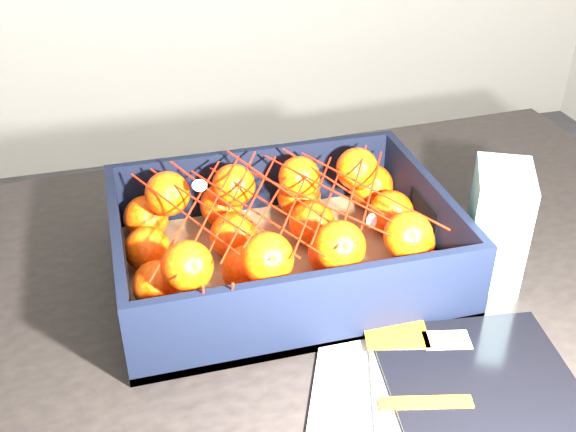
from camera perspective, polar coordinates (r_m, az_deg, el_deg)
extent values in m
cube|color=black|center=(0.98, 3.48, -5.53)|extent=(1.24, 0.85, 0.04)
cylinder|color=black|center=(1.66, 17.52, -5.26)|extent=(0.06, 0.06, 0.71)
cube|color=beige|center=(0.79, 15.01, -15.69)|extent=(0.29, 0.33, 0.01)
cube|color=black|center=(0.79, 16.66, -14.93)|extent=(0.24, 0.30, 0.01)
cube|color=orange|center=(0.85, 8.91, -9.55)|extent=(0.09, 0.07, 0.00)
cube|color=white|center=(0.85, 12.98, -9.95)|extent=(0.06, 0.04, 0.00)
cube|color=orange|center=(0.78, 11.34, -14.87)|extent=(0.10, 0.04, 0.00)
cube|color=olive|center=(0.96, -0.47, -4.31)|extent=(0.44, 0.33, 0.01)
cube|color=black|center=(1.06, -2.67, 2.86)|extent=(0.44, 0.01, 0.11)
cube|color=black|center=(0.81, 2.42, -7.97)|extent=(0.44, 0.01, 0.11)
cube|color=black|center=(0.91, -13.69, -3.75)|extent=(0.01, 0.31, 0.11)
cube|color=black|center=(1.00, 11.53, 0.03)|extent=(0.01, 0.31, 0.11)
sphere|color=#FF3E05|center=(0.82, -10.49, -8.79)|extent=(0.06, 0.06, 0.06)
sphere|color=#FF3E05|center=(0.88, -10.81, -5.61)|extent=(0.06, 0.06, 0.06)
sphere|color=#FF3E05|center=(0.95, -11.54, -2.71)|extent=(0.06, 0.06, 0.06)
sphere|color=#FF3E05|center=(1.02, -11.66, -0.13)|extent=(0.06, 0.06, 0.06)
sphere|color=#FF3E05|center=(0.83, -2.49, -7.79)|extent=(0.07, 0.07, 0.07)
sphere|color=#FF3E05|center=(0.89, -3.50, -4.49)|extent=(0.06, 0.06, 0.06)
sphere|color=#FF3E05|center=(0.96, -4.50, -1.62)|extent=(0.07, 0.07, 0.07)
sphere|color=#FF3E05|center=(1.03, -5.52, 0.91)|extent=(0.06, 0.06, 0.06)
sphere|color=#FF3E05|center=(0.86, 5.54, -6.13)|extent=(0.06, 0.06, 0.06)
sphere|color=#FF3E05|center=(0.92, 3.68, -3.09)|extent=(0.07, 0.07, 0.07)
sphere|color=#FF3E05|center=(0.98, 1.99, -0.60)|extent=(0.07, 0.07, 0.07)
sphere|color=#FF3E05|center=(1.05, 0.91, 1.66)|extent=(0.07, 0.07, 0.07)
sphere|color=#FF3E05|center=(0.90, 12.30, -4.85)|extent=(0.07, 0.07, 0.07)
sphere|color=#FF3E05|center=(0.96, 10.19, -2.09)|extent=(0.06, 0.06, 0.06)
sphere|color=#FF3E05|center=(1.02, 8.53, 0.26)|extent=(0.07, 0.07, 0.07)
sphere|color=#FF3E05|center=(1.08, 6.88, 2.50)|extent=(0.07, 0.07, 0.07)
sphere|color=#FF3E05|center=(0.82, -8.32, -4.13)|extent=(0.06, 0.06, 0.06)
sphere|color=#FF3E05|center=(0.97, -9.94, 1.83)|extent=(0.06, 0.06, 0.06)
sphere|color=#FF3E05|center=(0.83, -1.74, -3.53)|extent=(0.07, 0.07, 0.07)
sphere|color=#FF3E05|center=(0.98, -4.51, 2.53)|extent=(0.06, 0.06, 0.06)
sphere|color=#FF3E05|center=(0.85, 4.28, -2.52)|extent=(0.07, 0.07, 0.07)
sphere|color=#FF3E05|center=(0.99, 0.94, 3.24)|extent=(0.06, 0.06, 0.06)
sphere|color=#FF3E05|center=(0.88, 9.92, -1.62)|extent=(0.06, 0.06, 0.06)
sphere|color=#FF3E05|center=(1.02, 5.74, 3.90)|extent=(0.06, 0.06, 0.06)
cylinder|color=red|center=(0.89, -8.26, -0.02)|extent=(0.12, 0.23, 0.02)
cylinder|color=red|center=(0.89, -6.58, 0.66)|extent=(0.13, 0.23, 0.01)
cylinder|color=red|center=(0.89, -4.82, 0.83)|extent=(0.12, 0.23, 0.03)
cylinder|color=red|center=(0.89, -2.92, 0.48)|extent=(0.12, 0.23, 0.01)
cylinder|color=red|center=(0.90, -1.28, 0.84)|extent=(0.13, 0.23, 0.01)
cylinder|color=red|center=(0.91, 0.18, 1.79)|extent=(0.12, 0.23, 0.03)
cylinder|color=red|center=(0.90, 2.18, 1.25)|extent=(0.12, 0.23, 0.02)
cylinder|color=red|center=(0.92, 3.49, 2.22)|extent=(0.13, 0.23, 0.00)
cylinder|color=red|center=(0.94, 5.03, 2.03)|extent=(0.12, 0.23, 0.03)
cylinder|color=red|center=(0.94, 6.80, 2.28)|extent=(0.13, 0.23, 0.01)
cylinder|color=red|center=(0.89, -8.27, 0.06)|extent=(0.12, 0.23, 0.02)
cylinder|color=red|center=(0.88, -6.47, 0.33)|extent=(0.12, 0.23, 0.03)
cylinder|color=red|center=(0.90, -4.88, 0.64)|extent=(0.12, 0.23, 0.04)
cylinder|color=red|center=(0.89, -3.05, 0.99)|extent=(0.13, 0.23, 0.01)
cylinder|color=red|center=(0.90, -1.35, 1.23)|extent=(0.12, 0.23, 0.03)
cylinder|color=red|center=(0.90, 0.47, 0.98)|extent=(0.13, 0.23, 0.01)
cylinder|color=red|center=(0.91, 2.13, 1.15)|extent=(0.13, 0.23, 0.00)
cylinder|color=red|center=(0.93, 3.51, 1.70)|extent=(0.12, 0.23, 0.02)
cylinder|color=red|center=(0.92, 5.42, 2.06)|extent=(0.13, 0.23, 0.01)
cylinder|color=red|center=(0.94, 6.86, 1.94)|extent=(0.12, 0.23, 0.01)
cylinder|color=red|center=(0.78, -7.02, -7.55)|extent=(0.00, 0.03, 0.09)
cylinder|color=red|center=(0.78, -4.84, -7.21)|extent=(0.01, 0.04, 0.08)
cube|color=white|center=(0.96, 16.92, -0.69)|extent=(0.11, 0.13, 0.16)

